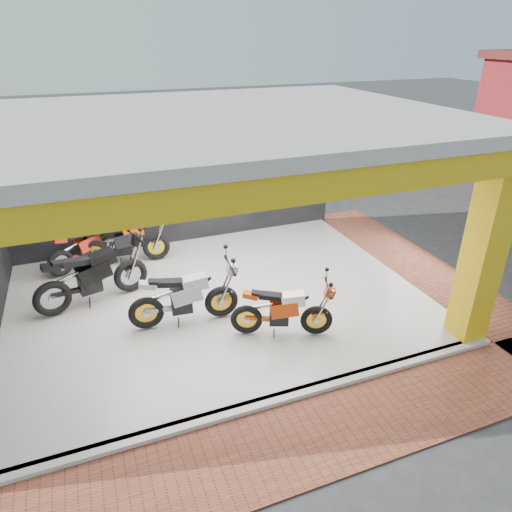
# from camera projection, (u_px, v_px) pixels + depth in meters

# --- Properties ---
(ground) EXTENTS (80.00, 80.00, 0.00)m
(ground) POSITION_uv_depth(u_px,v_px,m) (253.00, 361.00, 7.60)
(ground) COLOR #2D2D30
(ground) RESTS_ON ground
(showroom_floor) EXTENTS (8.00, 6.00, 0.10)m
(showroom_floor) POSITION_uv_depth(u_px,v_px,m) (218.00, 299.00, 9.25)
(showroom_floor) COLOR silver
(showroom_floor) RESTS_ON ground
(showroom_ceiling) EXTENTS (8.40, 6.40, 0.20)m
(showroom_ceiling) POSITION_uv_depth(u_px,v_px,m) (211.00, 119.00, 7.68)
(showroom_ceiling) COLOR beige
(showroom_ceiling) RESTS_ON corner_column
(back_wall) EXTENTS (8.20, 0.20, 3.50)m
(back_wall) POSITION_uv_depth(u_px,v_px,m) (179.00, 177.00, 11.09)
(back_wall) COLOR black
(back_wall) RESTS_ON ground
(corner_column) EXTENTS (0.50, 0.50, 3.50)m
(corner_column) POSITION_uv_depth(u_px,v_px,m) (484.00, 249.00, 7.42)
(corner_column) COLOR gold
(corner_column) RESTS_ON ground
(header_beam_front) EXTENTS (8.40, 0.30, 0.40)m
(header_beam_front) POSITION_uv_depth(u_px,v_px,m) (283.00, 188.00, 5.31)
(header_beam_front) COLOR gold
(header_beam_front) RESTS_ON corner_column
(header_beam_right) EXTENTS (0.30, 6.40, 0.40)m
(header_beam_right) POSITION_uv_depth(u_px,v_px,m) (404.00, 122.00, 9.11)
(header_beam_right) COLOR gold
(header_beam_right) RESTS_ON corner_column
(floor_kerb) EXTENTS (8.00, 0.20, 0.10)m
(floor_kerb) POSITION_uv_depth(u_px,v_px,m) (278.00, 400.00, 6.73)
(floor_kerb) COLOR silver
(floor_kerb) RESTS_ON ground
(paver_front) EXTENTS (9.00, 1.40, 0.03)m
(paver_front) POSITION_uv_depth(u_px,v_px,m) (301.00, 441.00, 6.09)
(paver_front) COLOR brown
(paver_front) RESTS_ON ground
(paver_right) EXTENTS (1.40, 7.00, 0.03)m
(paver_right) POSITION_uv_depth(u_px,v_px,m) (412.00, 262.00, 10.82)
(paver_right) COLOR brown
(paver_right) RESTS_ON ground
(moto_hero) EXTENTS (2.01, 1.36, 1.15)m
(moto_hero) POSITION_uv_depth(u_px,v_px,m) (317.00, 307.00, 7.84)
(moto_hero) COLOR red
(moto_hero) RESTS_ON showroom_floor
(moto_row_a) EXTENTS (2.17, 0.96, 1.29)m
(moto_row_a) POSITION_uv_depth(u_px,v_px,m) (221.00, 287.00, 8.31)
(moto_row_a) COLOR #A1A3A8
(moto_row_a) RESTS_ON showroom_floor
(moto_row_b) EXTENTS (2.50, 1.45, 1.44)m
(moto_row_b) POSITION_uv_depth(u_px,v_px,m) (129.00, 260.00, 9.12)
(moto_row_b) COLOR black
(moto_row_b) RESTS_ON showroom_floor
(moto_row_c) EXTENTS (2.17, 0.99, 1.28)m
(moto_row_c) POSITION_uv_depth(u_px,v_px,m) (155.00, 235.00, 10.46)
(moto_row_c) COLOR black
(moto_row_c) RESTS_ON showroom_floor
(moto_row_d) EXTENTS (2.11, 1.55, 1.22)m
(moto_row_d) POSITION_uv_depth(u_px,v_px,m) (111.00, 233.00, 10.61)
(moto_row_d) COLOR red
(moto_row_d) RESTS_ON showroom_floor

